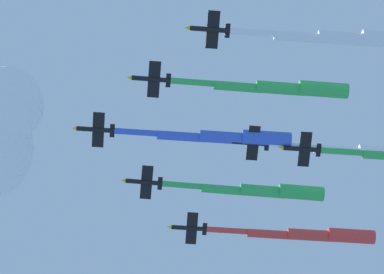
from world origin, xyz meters
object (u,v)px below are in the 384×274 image
jet_starboard_inner (261,191)px  jet_port_outer (384,152)px  jet_port_inner (279,88)px  jet_port_mid (342,38)px  jet_lead (223,137)px  jet_starboard_mid (310,235)px

jet_starboard_inner → jet_port_outer: jet_starboard_inner is taller
jet_port_inner → jet_port_mid: bearing=-3.2°
jet_lead → jet_port_inner: (17.53, -0.99, 1.77)m
jet_port_inner → jet_starboard_inner: (-19.95, 18.42, -2.37)m
jet_lead → jet_port_mid: 35.72m
jet_port_outer → jet_port_mid: bearing=-72.7°
jet_port_outer → jet_lead: bearing=-134.2°
jet_starboard_mid → jet_port_outer: bearing=-17.9°
jet_lead → jet_port_outer: size_ratio=0.96×
jet_lead → jet_port_outer: bearing=45.8°
jet_port_outer → jet_port_inner: bearing=-107.6°
jet_port_outer → jet_starboard_mid: bearing=162.1°
jet_lead → jet_starboard_inner: jet_lead is taller
jet_lead → jet_port_mid: size_ratio=1.01×
jet_port_inner → jet_lead: bearing=176.8°
jet_port_inner → jet_port_mid: 18.12m
jet_starboard_inner → jet_port_outer: 30.57m
jet_lead → jet_starboard_inner: (-2.41, 17.42, -0.61)m
jet_starboard_inner → jet_port_mid: 42.78m
jet_port_mid → jet_starboard_mid: (-37.28, 38.41, -1.71)m
jet_lead → jet_port_mid: bearing=-3.2°
jet_port_inner → jet_port_mid: size_ratio=1.00×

